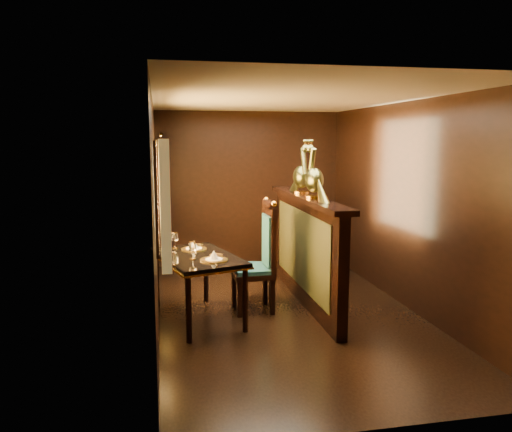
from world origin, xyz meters
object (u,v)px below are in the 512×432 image
Objects in this scene: dining_table at (197,261)px; chair_right at (266,253)px; chair_left at (263,253)px; peacock_right at (302,167)px; peacock_left at (314,169)px.

chair_right is (0.90, 0.49, -0.06)m from dining_table.
chair_left is 1.22m from peacock_right.
peacock_left is at bearing -90.00° from peacock_right.
chair_left is 1.98× the size of peacock_left.
peacock_right is at bearing 33.88° from chair_left.
peacock_right reaches higher than chair_right.
peacock_right is (1.38, 0.60, 1.02)m from dining_table.
chair_right is 1.76× the size of peacock_left.
peacock_right is at bearing 25.03° from chair_right.
chair_right reaches higher than dining_table.
dining_table is at bearing -138.28° from chair_right.
dining_table is 1.20× the size of chair_right.
dining_table is 1.81m from peacock_right.
peacock_left is 1.00× the size of peacock_right.
chair_right is 1.18m from peacock_right.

